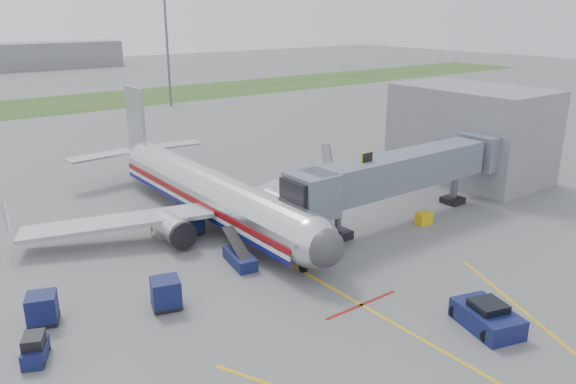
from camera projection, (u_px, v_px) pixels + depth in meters
ground at (321, 282)px, 38.80m from camera, size 400.00×400.00×0.00m
grass_strip at (16, 108)px, 107.10m from camera, size 300.00×25.00×0.01m
apron_markings at (402, 328)px, 33.18m from camera, size 21.52×50.00×0.01m
airliner at (210, 191)px, 49.56m from camera, size 32.10×35.67×10.25m
jet_bridge at (398, 173)px, 48.58m from camera, size 25.30×4.00×6.90m
terminal at (470, 133)px, 62.04m from camera, size 10.00×16.00×10.00m
light_mast_right at (167, 49)px, 106.72m from camera, size 2.00×0.44×20.40m
pushback_tug at (487, 317)px, 32.99m from camera, size 3.52×4.58×1.68m
baggage_tug at (35, 349)px, 29.93m from camera, size 1.91×2.44×1.52m
baggage_cart_a at (191, 223)px, 46.84m from camera, size 1.81×1.81×1.91m
baggage_cart_b at (42, 309)px, 33.42m from camera, size 2.24×2.24×1.88m
baggage_cart_c at (166, 293)px, 35.19m from camera, size 2.24×2.24×1.94m
belt_loader at (240, 257)px, 41.37m from camera, size 2.05×4.49×2.12m
ground_power_cart at (424, 218)px, 49.14m from camera, size 1.44×1.05×1.08m
ramp_worker at (153, 224)px, 46.62m from camera, size 0.83×0.71×1.93m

